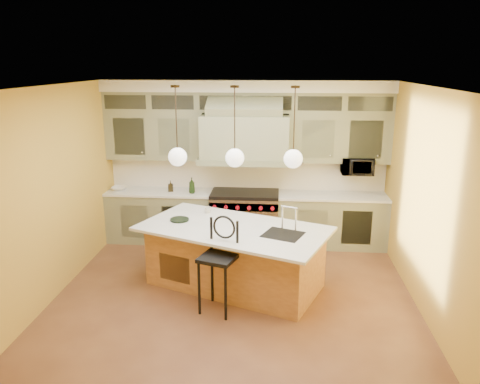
# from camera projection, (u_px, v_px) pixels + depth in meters

# --- Properties ---
(floor) EXTENTS (5.00, 5.00, 0.00)m
(floor) POSITION_uv_depth(u_px,v_px,m) (233.00, 299.00, 6.52)
(floor) COLOR #56301D
(floor) RESTS_ON ground
(ceiling) EXTENTS (5.00, 5.00, 0.00)m
(ceiling) POSITION_uv_depth(u_px,v_px,m) (232.00, 87.00, 5.74)
(ceiling) COLOR white
(ceiling) RESTS_ON wall_back
(wall_back) EXTENTS (5.00, 0.00, 5.00)m
(wall_back) POSITION_uv_depth(u_px,v_px,m) (246.00, 161.00, 8.53)
(wall_back) COLOR gold
(wall_back) RESTS_ON ground
(wall_front) EXTENTS (5.00, 0.00, 5.00)m
(wall_front) POSITION_uv_depth(u_px,v_px,m) (202.00, 289.00, 3.73)
(wall_front) COLOR gold
(wall_front) RESTS_ON ground
(wall_left) EXTENTS (0.00, 5.00, 5.00)m
(wall_left) POSITION_uv_depth(u_px,v_px,m) (49.00, 195.00, 6.33)
(wall_left) COLOR gold
(wall_left) RESTS_ON ground
(wall_right) EXTENTS (0.00, 5.00, 5.00)m
(wall_right) POSITION_uv_depth(u_px,v_px,m) (429.00, 205.00, 5.93)
(wall_right) COLOR gold
(wall_right) RESTS_ON ground
(back_cabinetry) EXTENTS (5.00, 0.77, 2.90)m
(back_cabinetry) POSITION_uv_depth(u_px,v_px,m) (245.00, 165.00, 8.28)
(back_cabinetry) COLOR gray
(back_cabinetry) RESTS_ON floor
(range) EXTENTS (1.20, 0.74, 0.96)m
(range) POSITION_uv_depth(u_px,v_px,m) (245.00, 217.00, 8.44)
(range) COLOR silver
(range) RESTS_ON floor
(kitchen_island) EXTENTS (2.97, 2.28, 1.35)m
(kitchen_island) POSITION_uv_depth(u_px,v_px,m) (235.00, 255.00, 6.82)
(kitchen_island) COLOR brown
(kitchen_island) RESTS_ON floor
(counter_stool) EXTENTS (0.56, 0.56, 1.27)m
(counter_stool) POSITION_uv_depth(u_px,v_px,m) (219.00, 258.00, 6.08)
(counter_stool) COLOR black
(counter_stool) RESTS_ON floor
(microwave) EXTENTS (0.54, 0.37, 0.30)m
(microwave) POSITION_uv_depth(u_px,v_px,m) (357.00, 166.00, 8.13)
(microwave) COLOR black
(microwave) RESTS_ON back_cabinetry
(oil_bottle_a) EXTENTS (0.12, 0.12, 0.28)m
(oil_bottle_a) POSITION_uv_depth(u_px,v_px,m) (192.00, 185.00, 8.28)
(oil_bottle_a) COLOR black
(oil_bottle_a) RESTS_ON back_cabinetry
(oil_bottle_b) EXTENTS (0.10, 0.10, 0.19)m
(oil_bottle_b) POSITION_uv_depth(u_px,v_px,m) (171.00, 186.00, 8.42)
(oil_bottle_b) COLOR black
(oil_bottle_b) RESTS_ON back_cabinetry
(fruit_bowl) EXTENTS (0.27, 0.27, 0.06)m
(fruit_bowl) POSITION_uv_depth(u_px,v_px,m) (119.00, 188.00, 8.51)
(fruit_bowl) COLOR white
(fruit_bowl) RESTS_ON back_cabinetry
(cup) EXTENTS (0.11, 0.11, 0.10)m
(cup) POSITION_uv_depth(u_px,v_px,m) (208.00, 210.00, 7.29)
(cup) COLOR beige
(cup) RESTS_ON kitchen_island
(pendant_left) EXTENTS (0.26, 0.26, 1.11)m
(pendant_left) POSITION_uv_depth(u_px,v_px,m) (178.00, 155.00, 6.49)
(pendant_left) COLOR #2D2319
(pendant_left) RESTS_ON ceiling
(pendant_center) EXTENTS (0.26, 0.26, 1.11)m
(pendant_center) POSITION_uv_depth(u_px,v_px,m) (235.00, 156.00, 6.43)
(pendant_center) COLOR #2D2319
(pendant_center) RESTS_ON ceiling
(pendant_right) EXTENTS (0.26, 0.26, 1.11)m
(pendant_right) POSITION_uv_depth(u_px,v_px,m) (293.00, 157.00, 6.36)
(pendant_right) COLOR #2D2319
(pendant_right) RESTS_ON ceiling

